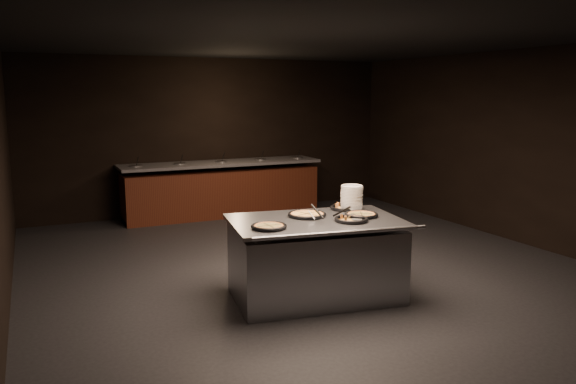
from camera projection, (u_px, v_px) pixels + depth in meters
name	position (u px, v px, depth m)	size (l,w,h in m)	color
room	(309.00, 157.00, 7.06)	(7.02, 8.02, 2.92)	black
salad_bar	(222.00, 192.00, 10.42)	(3.70, 0.83, 1.18)	#502413
serving_counter	(315.00, 260.00, 6.19)	(2.00, 1.45, 0.89)	#A6A8AD
plate_stack	(352.00, 198.00, 6.59)	(0.26, 0.26, 0.29)	white
pan_veggie_whole	(269.00, 226.00, 5.71)	(0.37, 0.37, 0.04)	black
pan_cheese_whole	(307.00, 214.00, 6.27)	(0.43, 0.43, 0.04)	black
pan_cheese_slices_a	(345.00, 208.00, 6.65)	(0.35, 0.35, 0.04)	black
pan_cheese_slices_b	(351.00, 219.00, 6.03)	(0.37, 0.37, 0.04)	black
pan_veggie_slices	(361.00, 215.00, 6.26)	(0.37, 0.37, 0.04)	black
server_left	(314.00, 213.00, 6.05)	(0.15, 0.34, 0.17)	#A6A8AD
server_right	(346.00, 214.00, 6.03)	(0.27, 0.25, 0.16)	#A6A8AD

